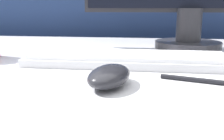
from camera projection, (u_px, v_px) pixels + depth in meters
name	position (u px, v px, depth m)	size (l,w,h in m)	color
partition_panel	(149.00, 61.00, 1.18)	(5.00, 0.03, 1.17)	navy
computer_mouse_near	(109.00, 76.00, 0.40)	(0.08, 0.12, 0.03)	#232328
keyboard	(128.00, 59.00, 0.56)	(0.43, 0.13, 0.02)	silver
pen	(207.00, 81.00, 0.42)	(0.15, 0.05, 0.01)	black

